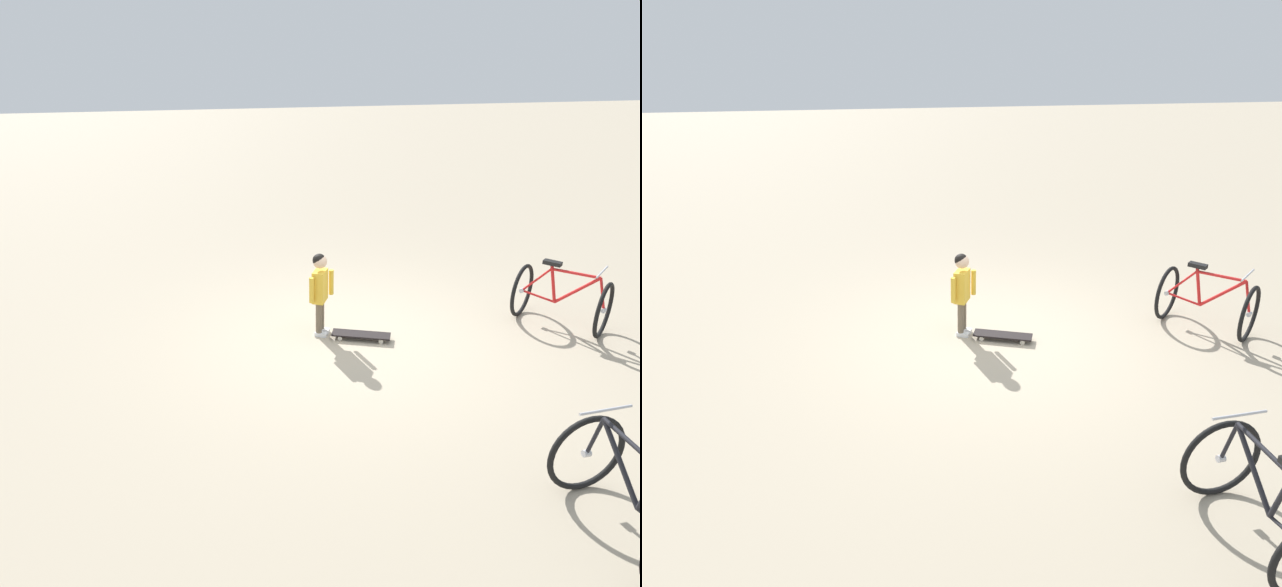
{
  "view_description": "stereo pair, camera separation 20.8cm",
  "coord_description": "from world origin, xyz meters",
  "views": [
    {
      "loc": [
        6.41,
        -1.69,
        3.47
      ],
      "look_at": [
        -0.25,
        -0.44,
        0.55
      ],
      "focal_mm": 34.07,
      "sensor_mm": 36.0,
      "label": 1
    },
    {
      "loc": [
        6.45,
        -1.48,
        3.47
      ],
      "look_at": [
        -0.25,
        -0.44,
        0.55
      ],
      "focal_mm": 34.07,
      "sensor_mm": 36.0,
      "label": 2
    }
  ],
  "objects": [
    {
      "name": "bicycle_near",
      "position": [
        0.07,
        2.62,
        0.38
      ],
      "size": [
        1.27,
        1.24,
        0.85
      ],
      "color": "black",
      "rests_on": "ground"
    },
    {
      "name": "child_person",
      "position": [
        -0.25,
        -0.43,
        0.66
      ],
      "size": [
        0.28,
        0.34,
        1.06
      ],
      "color": "brown",
      "rests_on": "ground"
    },
    {
      "name": "ground_plane",
      "position": [
        0.0,
        0.0,
        0.0
      ],
      "size": [
        50.0,
        50.0,
        0.0
      ],
      "primitive_type": "plane",
      "color": "tan"
    },
    {
      "name": "bicycle_mid",
      "position": [
        3.41,
        1.2,
        0.38
      ],
      "size": [
        1.12,
        0.79,
        0.85
      ],
      "color": "black",
      "rests_on": "ground"
    },
    {
      "name": "skateboard",
      "position": [
        -0.02,
        0.03,
        0.06
      ],
      "size": [
        0.43,
        0.74,
        0.07
      ],
      "color": "black",
      "rests_on": "ground"
    }
  ]
}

